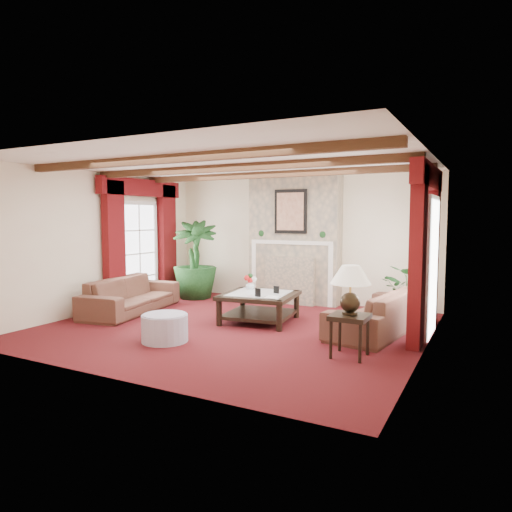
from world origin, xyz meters
The scene contains 23 objects.
floor centered at (0.00, 0.00, 0.00)m, with size 6.00×6.00×0.00m, color #3F0B11.
ceiling centered at (0.00, 0.00, 2.70)m, with size 6.00×6.00×0.00m, color white.
back_wall centered at (0.00, 2.75, 1.35)m, with size 6.00×0.02×2.70m, color beige.
left_wall centered at (-3.00, 0.00, 1.35)m, with size 0.02×5.50×2.70m, color beige.
right_wall centered at (3.00, 0.00, 1.35)m, with size 0.02×5.50×2.70m, color beige.
ceiling_beams centered at (0.00, 0.00, 2.64)m, with size 6.00×3.00×0.12m, color #392012, non-canonical shape.
fireplace centered at (0.00, 2.55, 2.70)m, with size 2.00×0.52×2.70m, color tan, non-canonical shape.
french_door_left centered at (-2.97, 1.00, 2.13)m, with size 0.10×1.10×2.16m, color white, non-canonical shape.
french_door_right centered at (2.97, 1.00, 2.13)m, with size 0.10×1.10×2.16m, color white, non-canonical shape.
curtains_left centered at (-2.86, 1.00, 2.55)m, with size 0.20×2.40×2.55m, color #49090D, non-canonical shape.
curtains_right centered at (2.86, 1.00, 2.55)m, with size 0.20×2.40×2.55m, color #49090D, non-canonical shape.
sofa_left centered at (-2.39, 0.13, 0.44)m, with size 1.03×2.35×0.89m, color black.
sofa_right centered at (2.18, 0.81, 0.45)m, with size 0.98×2.35×0.89m, color black.
potted_palm centered at (-2.18, 1.94, 0.49)m, with size 1.72×2.02×0.99m, color black.
small_plant centered at (2.51, 1.75, 0.39)m, with size 1.34×1.35×0.78m, color black.
coffee_table centered at (0.18, 0.56, 0.25)m, with size 1.22×1.22×0.50m, color black, non-canonical shape.
side_table centered at (2.16, -0.69, 0.28)m, with size 0.48×0.48×0.57m, color black, non-canonical shape.
ottoman centered at (-0.47, -1.23, 0.20)m, with size 0.68×0.68×0.40m, color #A198AD.
table_lamp centered at (2.16, -0.69, 0.90)m, with size 0.53×0.53×0.67m, color black, non-canonical shape.
flower_vase centered at (-0.17, 0.87, 0.58)m, with size 0.22×0.23×0.17m, color silver.
book centered at (0.47, 0.23, 0.63)m, with size 0.20×0.06×0.27m, color black.
photo_frame_a centered at (0.34, 0.20, 0.58)m, with size 0.11×0.02×0.15m, color black, non-canonical shape.
photo_frame_b centered at (0.47, 0.65, 0.57)m, with size 0.11×0.02×0.14m, color black, non-canonical shape.
Camera 1 is at (3.80, -6.48, 1.85)m, focal length 32.00 mm.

